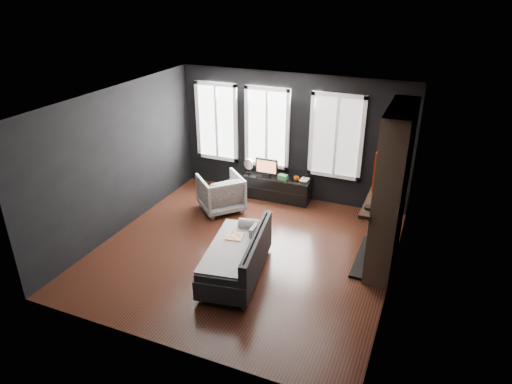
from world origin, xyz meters
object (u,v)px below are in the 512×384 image
at_px(mantel_vase, 380,179).
at_px(monitor, 267,166).
at_px(book, 301,174).
at_px(sofa, 236,254).
at_px(armchair, 221,191).
at_px(media_console, 277,188).
at_px(mug, 296,178).

bearing_deg(mantel_vase, monitor, 155.32).
xyz_separation_m(monitor, mantel_vase, (2.50, -1.15, 0.58)).
xyz_separation_m(monitor, book, (0.73, 0.11, -0.11)).
height_order(sofa, book, sofa).
xyz_separation_m(armchair, media_console, (0.88, 0.95, -0.17)).
relative_size(sofa, monitor, 3.55).
distance_m(monitor, book, 0.75).
height_order(mug, mantel_vase, mantel_vase).
bearing_deg(armchair, book, 169.60).
bearing_deg(monitor, media_console, 10.15).
height_order(monitor, mug, monitor).
bearing_deg(mug, book, 54.30).
bearing_deg(monitor, mantel_vase, -25.43).
bearing_deg(book, media_console, -172.26).
xyz_separation_m(armchair, book, (1.39, 1.02, 0.21)).
bearing_deg(mug, sofa, -91.21).
relative_size(sofa, media_console, 1.21).
height_order(monitor, book, monitor).
bearing_deg(media_console, book, 6.74).
relative_size(armchair, book, 3.55).
bearing_deg(armchair, mantel_vase, 128.91).
bearing_deg(book, monitor, -171.30).
relative_size(sofa, mug, 15.57).
distance_m(armchair, mug, 1.62).
height_order(armchair, book, armchair).
distance_m(sofa, mug, 2.91).
xyz_separation_m(monitor, mug, (0.67, 0.02, -0.17)).
bearing_deg(sofa, media_console, 88.00).
distance_m(media_console, monitor, 0.53).
distance_m(armchair, mantel_vase, 3.29).
height_order(media_console, mug, mug).
bearing_deg(media_console, mug, -3.52).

